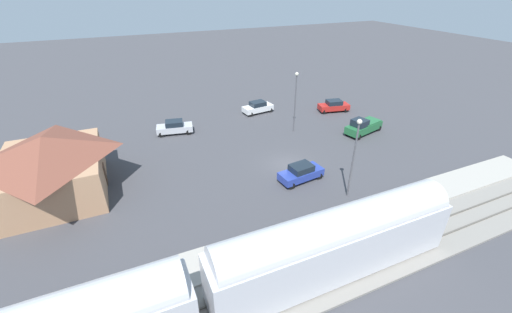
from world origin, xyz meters
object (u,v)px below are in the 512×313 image
object	(u,v)px
pickup_green	(363,126)
sedan_blue	(301,173)
light_pole_near_platform	(355,150)
pedestrian_on_platform	(298,229)
light_pole_lot_center	(296,95)
station_building	(51,165)
sedan_white	(258,107)
sedan_red	(334,106)
sedan_silver	(175,127)

from	to	relation	value
pickup_green	sedan_blue	size ratio (longest dim) A/B	1.22
light_pole_near_platform	pedestrian_on_platform	bearing A→B (deg)	114.61
pickup_green	light_pole_near_platform	world-z (taller)	light_pole_near_platform
light_pole_lot_center	station_building	bearing A→B (deg)	96.97
sedan_white	light_pole_near_platform	xyz separation A→B (m)	(-22.43, 0.92, 3.94)
sedan_white	sedan_red	world-z (taller)	same
pickup_green	light_pole_near_platform	size ratio (longest dim) A/B	0.75
sedan_white	sedan_red	size ratio (longest dim) A/B	0.98
sedan_silver	light_pole_near_platform	bearing A→B (deg)	-149.50
station_building	light_pole_lot_center	bearing A→B (deg)	-83.03
light_pole_near_platform	sedan_silver	bearing A→B (deg)	30.50
sedan_white	pickup_green	world-z (taller)	pickup_green
pickup_green	light_pole_lot_center	world-z (taller)	light_pole_lot_center
sedan_blue	light_pole_near_platform	distance (m)	6.21
pedestrian_on_platform	light_pole_near_platform	bearing A→B (deg)	-65.39
sedan_silver	pickup_green	distance (m)	24.29
sedan_white	light_pole_lot_center	size ratio (longest dim) A/B	0.60
pedestrian_on_platform	sedan_white	world-z (taller)	pedestrian_on_platform
sedan_silver	sedan_blue	xyz separation A→B (m)	(-16.10, -9.22, 0.00)
sedan_silver	light_pole_near_platform	xyz separation A→B (m)	(-20.12, -11.85, 3.94)
sedan_red	light_pole_lot_center	xyz separation A→B (m)	(-3.87, 9.09, 4.01)
sedan_blue	light_pole_lot_center	distance (m)	12.34
sedan_red	light_pole_lot_center	world-z (taller)	light_pole_lot_center
pickup_green	sedan_blue	bearing A→B (deg)	115.85
sedan_blue	station_building	bearing A→B (deg)	71.76
sedan_silver	light_pole_near_platform	world-z (taller)	light_pole_near_platform
sedan_red	station_building	bearing A→B (deg)	101.25
station_building	sedan_red	distance (m)	36.80
station_building	sedan_blue	size ratio (longest dim) A/B	2.30
light_pole_near_platform	station_building	bearing A→B (deg)	65.37
station_building	sedan_red	xyz separation A→B (m)	(7.17, -36.03, -2.16)
sedan_white	sedan_silver	xyz separation A→B (m)	(-2.31, 12.77, 0.00)
pedestrian_on_platform	pickup_green	world-z (taller)	pickup_green
sedan_white	sedan_silver	world-z (taller)	same
station_building	light_pole_lot_center	xyz separation A→B (m)	(3.30, -26.94, 1.86)
pickup_green	light_pole_near_platform	xyz separation A→B (m)	(-10.31, 10.37, 3.79)
sedan_silver	light_pole_near_platform	distance (m)	23.68
sedan_silver	sedan_blue	bearing A→B (deg)	-150.21
pedestrian_on_platform	sedan_white	size ratio (longest dim) A/B	0.36
pedestrian_on_platform	sedan_red	xyz separation A→B (m)	(21.73, -18.94, -0.40)
pickup_green	sedan_blue	distance (m)	14.45
light_pole_lot_center	sedan_blue	bearing A→B (deg)	153.87
sedan_blue	light_pole_lot_center	xyz separation A→B (m)	(10.48, -5.14, 4.01)
sedan_red	light_pole_near_platform	world-z (taller)	light_pole_near_platform
sedan_white	pickup_green	size ratio (longest dim) A/B	0.82
station_building	sedan_white	size ratio (longest dim) A/B	2.29
sedan_silver	light_pole_lot_center	bearing A→B (deg)	-111.39
station_building	sedan_white	distance (m)	27.81
station_building	light_pole_near_platform	distance (m)	26.93
pedestrian_on_platform	sedan_blue	size ratio (longest dim) A/B	0.36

